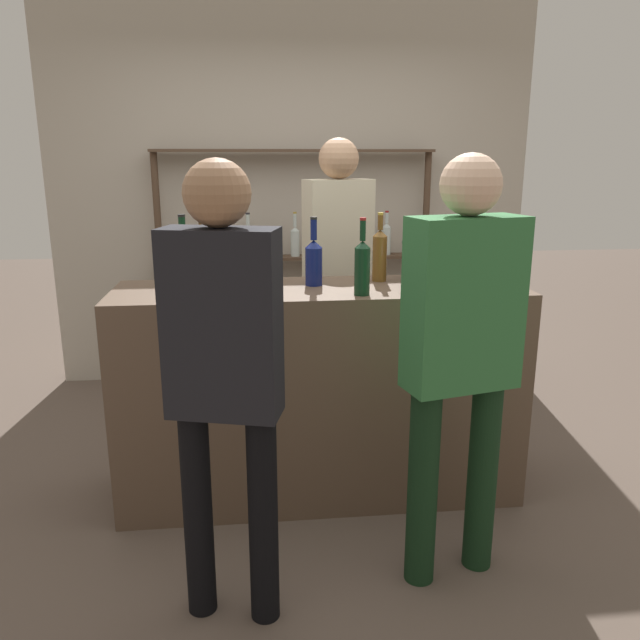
{
  "coord_description": "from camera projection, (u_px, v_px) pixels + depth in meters",
  "views": [
    {
      "loc": [
        -0.32,
        -2.93,
        1.7
      ],
      "look_at": [
        0.0,
        0.0,
        0.92
      ],
      "focal_mm": 35.0,
      "sensor_mm": 36.0,
      "label": 1
    }
  ],
  "objects": [
    {
      "name": "server_behind_counter",
      "position": [
        338.0,
        260.0,
        3.78
      ],
      "size": [
        0.43,
        0.28,
        1.8
      ],
      "rotation": [
        0.0,
        0.0,
        -1.29
      ],
      "color": "#575347",
      "rests_on": "ground_plane"
    },
    {
      "name": "cork_jar",
      "position": [
        466.0,
        269.0,
        3.16
      ],
      "size": [
        0.12,
        0.12,
        0.12
      ],
      "color": "silver",
      "rests_on": "bar_counter"
    },
    {
      "name": "counter_bottle_3",
      "position": [
        362.0,
        266.0,
        2.81
      ],
      "size": [
        0.07,
        0.07,
        0.35
      ],
      "color": "black",
      "rests_on": "bar_counter"
    },
    {
      "name": "ground_plane",
      "position": [
        320.0,
        489.0,
        3.28
      ],
      "size": [
        16.0,
        16.0,
        0.0
      ],
      "primitive_type": "plane",
      "color": "brown"
    },
    {
      "name": "back_wall",
      "position": [
        293.0,
        196.0,
        4.74
      ],
      "size": [
        3.58,
        0.12,
        2.8
      ],
      "primitive_type": "cube",
      "color": "#B2A899",
      "rests_on": "ground_plane"
    },
    {
      "name": "counter_bottle_2",
      "position": [
        314.0,
        260.0,
        3.03
      ],
      "size": [
        0.08,
        0.08,
        0.33
      ],
      "color": "#0F1956",
      "rests_on": "bar_counter"
    },
    {
      "name": "ice_bucket",
      "position": [
        421.0,
        261.0,
        3.14
      ],
      "size": [
        0.2,
        0.2,
        0.2
      ],
      "color": "black",
      "rests_on": "bar_counter"
    },
    {
      "name": "customer_left",
      "position": [
        224.0,
        361.0,
        2.14
      ],
      "size": [
        0.42,
        0.27,
        1.69
      ],
      "rotation": [
        0.0,
        0.0,
        1.31
      ],
      "color": "black",
      "rests_on": "ground_plane"
    },
    {
      "name": "bar_counter",
      "position": [
        320.0,
        392.0,
        3.15
      ],
      "size": [
        1.98,
        0.57,
        1.08
      ],
      "primitive_type": "cube",
      "color": "brown",
      "rests_on": "ground_plane"
    },
    {
      "name": "customer_right",
      "position": [
        461.0,
        342.0,
        2.38
      ],
      "size": [
        0.47,
        0.29,
        1.71
      ],
      "rotation": [
        0.0,
        0.0,
        1.81
      ],
      "color": "black",
      "rests_on": "ground_plane"
    },
    {
      "name": "back_shelf",
      "position": [
        295.0,
        231.0,
        4.63
      ],
      "size": [
        2.04,
        0.18,
        1.74
      ],
      "color": "#4C3828",
      "rests_on": "ground_plane"
    },
    {
      "name": "counter_bottle_0",
      "position": [
        184.0,
        259.0,
        2.96
      ],
      "size": [
        0.09,
        0.09,
        0.35
      ],
      "color": "black",
      "rests_on": "bar_counter"
    },
    {
      "name": "wine_glass",
      "position": [
        414.0,
        265.0,
        2.89
      ],
      "size": [
        0.08,
        0.08,
        0.17
      ],
      "color": "silver",
      "rests_on": "bar_counter"
    },
    {
      "name": "counter_bottle_1",
      "position": [
        380.0,
        254.0,
        3.13
      ],
      "size": [
        0.07,
        0.07,
        0.34
      ],
      "color": "brown",
      "rests_on": "bar_counter"
    }
  ]
}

